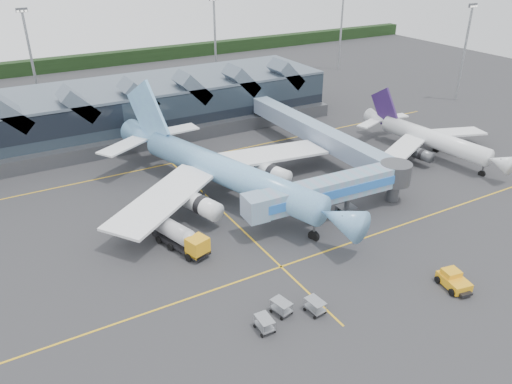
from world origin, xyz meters
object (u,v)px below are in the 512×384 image
regional_jet (429,138)px  main_airliner (221,170)px  pushback_tug (454,280)px  fuel_truck (179,235)px  jet_bridge (342,188)px

regional_jet → main_airliner: bearing=169.1°
main_airliner → pushback_tug: 35.77m
main_airliner → fuel_truck: (-10.95, -9.98, -2.75)m
main_airliner → fuel_truck: size_ratio=4.94×
main_airliner → pushback_tug: size_ratio=10.56×
regional_jet → pushback_tug: 40.14m
main_airliner → regional_jet: 40.32m
main_airliner → regional_jet: (40.14, -3.64, -1.25)m
regional_jet → pushback_tug: bearing=-138.4°
jet_bridge → pushback_tug: bearing=-85.2°
fuel_truck → pushback_tug: (23.95, -23.13, -0.97)m
regional_jet → jet_bridge: regional_jet is taller
regional_jet → fuel_truck: 51.50m
jet_bridge → fuel_truck: 23.66m
jet_bridge → pushback_tug: size_ratio=6.04×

